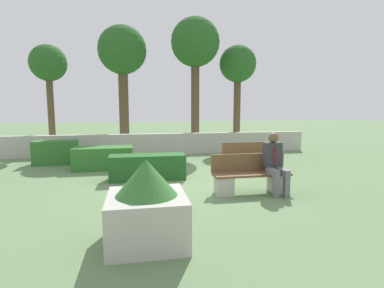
{
  "coord_description": "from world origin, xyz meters",
  "views": [
    {
      "loc": [
        -1.04,
        -7.42,
        1.93
      ],
      "look_at": [
        0.43,
        0.5,
        0.9
      ],
      "focal_mm": 28.0,
      "sensor_mm": 36.0,
      "label": 1
    }
  ],
  "objects_px": {
    "person_seated_man": "(275,160)",
    "tree_rightmost": "(238,67)",
    "bench_left_side": "(251,161)",
    "planter_corner_left": "(147,206)",
    "tree_center_left": "(122,54)",
    "tree_leftmost": "(48,66)",
    "bench_front": "(251,178)",
    "tree_center_right": "(195,45)"
  },
  "relations": [
    {
      "from": "tree_rightmost",
      "to": "person_seated_man",
      "type": "bearing_deg",
      "value": -102.61
    },
    {
      "from": "bench_left_side",
      "to": "tree_center_right",
      "type": "xyz_separation_m",
      "value": [
        -0.75,
        4.8,
        4.19
      ]
    },
    {
      "from": "person_seated_man",
      "to": "tree_leftmost",
      "type": "relative_size",
      "value": 0.31
    },
    {
      "from": "tree_center_left",
      "to": "tree_rightmost",
      "type": "height_order",
      "value": "tree_center_left"
    },
    {
      "from": "bench_front",
      "to": "bench_left_side",
      "type": "relative_size",
      "value": 1.03
    },
    {
      "from": "planter_corner_left",
      "to": "bench_front",
      "type": "bearing_deg",
      "value": 41.17
    },
    {
      "from": "person_seated_man",
      "to": "bench_front",
      "type": "bearing_deg",
      "value": 164.49
    },
    {
      "from": "tree_center_left",
      "to": "bench_front",
      "type": "bearing_deg",
      "value": -68.22
    },
    {
      "from": "bench_front",
      "to": "tree_leftmost",
      "type": "bearing_deg",
      "value": 130.45
    },
    {
      "from": "tree_rightmost",
      "to": "tree_center_left",
      "type": "bearing_deg",
      "value": 176.18
    },
    {
      "from": "planter_corner_left",
      "to": "tree_center_left",
      "type": "distance_m",
      "value": 10.31
    },
    {
      "from": "bench_left_side",
      "to": "tree_rightmost",
      "type": "xyz_separation_m",
      "value": [
        1.29,
        5.12,
        3.37
      ]
    },
    {
      "from": "bench_front",
      "to": "tree_rightmost",
      "type": "xyz_separation_m",
      "value": [
        2.13,
        7.2,
        3.37
      ]
    },
    {
      "from": "bench_left_side",
      "to": "tree_leftmost",
      "type": "relative_size",
      "value": 0.39
    },
    {
      "from": "tree_leftmost",
      "to": "person_seated_man",
      "type": "bearing_deg",
      "value": -47.83
    },
    {
      "from": "bench_front",
      "to": "planter_corner_left",
      "type": "height_order",
      "value": "planter_corner_left"
    },
    {
      "from": "bench_left_side",
      "to": "tree_leftmost",
      "type": "distance_m",
      "value": 8.87
    },
    {
      "from": "tree_center_right",
      "to": "tree_rightmost",
      "type": "height_order",
      "value": "tree_center_right"
    },
    {
      "from": "bench_front",
      "to": "tree_leftmost",
      "type": "height_order",
      "value": "tree_leftmost"
    },
    {
      "from": "tree_center_left",
      "to": "tree_center_right",
      "type": "relative_size",
      "value": 0.95
    },
    {
      "from": "bench_front",
      "to": "tree_rightmost",
      "type": "distance_m",
      "value": 8.23
    },
    {
      "from": "tree_center_left",
      "to": "planter_corner_left",
      "type": "bearing_deg",
      "value": -86.17
    },
    {
      "from": "tree_rightmost",
      "to": "tree_leftmost",
      "type": "bearing_deg",
      "value": -177.92
    },
    {
      "from": "person_seated_man",
      "to": "tree_center_left",
      "type": "height_order",
      "value": "tree_center_left"
    },
    {
      "from": "tree_rightmost",
      "to": "bench_front",
      "type": "bearing_deg",
      "value": -106.48
    },
    {
      "from": "bench_left_side",
      "to": "planter_corner_left",
      "type": "distance_m",
      "value": 5.26
    },
    {
      "from": "bench_left_side",
      "to": "planter_corner_left",
      "type": "xyz_separation_m",
      "value": [
        -3.21,
        -4.16,
        0.21
      ]
    },
    {
      "from": "person_seated_man",
      "to": "tree_rightmost",
      "type": "distance_m",
      "value": 8.08
    },
    {
      "from": "bench_left_side",
      "to": "person_seated_man",
      "type": "relative_size",
      "value": 1.25
    },
    {
      "from": "bench_front",
      "to": "tree_center_right",
      "type": "xyz_separation_m",
      "value": [
        0.09,
        6.88,
        4.19
      ]
    },
    {
      "from": "tree_center_left",
      "to": "person_seated_man",
      "type": "bearing_deg",
      "value": -65.48
    },
    {
      "from": "planter_corner_left",
      "to": "person_seated_man",
      "type": "bearing_deg",
      "value": 34.13
    },
    {
      "from": "bench_left_side",
      "to": "bench_front",
      "type": "bearing_deg",
      "value": -122.41
    },
    {
      "from": "bench_front",
      "to": "person_seated_man",
      "type": "bearing_deg",
      "value": -15.51
    },
    {
      "from": "person_seated_man",
      "to": "tree_rightmost",
      "type": "relative_size",
      "value": 0.29
    },
    {
      "from": "bench_front",
      "to": "planter_corner_left",
      "type": "bearing_deg",
      "value": -138.83
    },
    {
      "from": "bench_left_side",
      "to": "tree_center_right",
      "type": "bearing_deg",
      "value": 88.36
    },
    {
      "from": "bench_left_side",
      "to": "tree_center_left",
      "type": "relative_size",
      "value": 0.31
    },
    {
      "from": "bench_front",
      "to": "tree_leftmost",
      "type": "distance_m",
      "value": 9.62
    },
    {
      "from": "person_seated_man",
      "to": "tree_center_left",
      "type": "bearing_deg",
      "value": 114.52
    },
    {
      "from": "bench_left_side",
      "to": "tree_rightmost",
      "type": "bearing_deg",
      "value": 65.27
    },
    {
      "from": "bench_left_side",
      "to": "person_seated_man",
      "type": "height_order",
      "value": "person_seated_man"
    }
  ]
}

